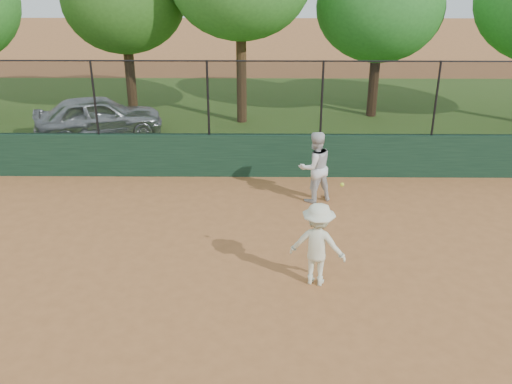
{
  "coord_description": "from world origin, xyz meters",
  "views": [
    {
      "loc": [
        0.9,
        -8.68,
        6.07
      ],
      "look_at": [
        0.8,
        2.2,
        1.2
      ],
      "focal_mm": 40.0,
      "sensor_mm": 36.0,
      "label": 1
    }
  ],
  "objects_px": {
    "parked_car": "(99,117)",
    "player_main": "(318,244)",
    "player_second": "(315,167)",
    "tree_3": "(380,7)",
    "tree_1": "(124,0)"
  },
  "relations": [
    {
      "from": "player_main",
      "to": "tree_3",
      "type": "distance_m",
      "value": 12.07
    },
    {
      "from": "tree_1",
      "to": "tree_3",
      "type": "relative_size",
      "value": 1.03
    },
    {
      "from": "tree_1",
      "to": "tree_3",
      "type": "bearing_deg",
      "value": -0.45
    },
    {
      "from": "player_main",
      "to": "tree_3",
      "type": "xyz_separation_m",
      "value": [
        3.03,
        11.27,
        3.06
      ]
    },
    {
      "from": "player_second",
      "to": "tree_3",
      "type": "relative_size",
      "value": 0.31
    },
    {
      "from": "player_second",
      "to": "tree_1",
      "type": "height_order",
      "value": "tree_1"
    },
    {
      "from": "player_main",
      "to": "tree_1",
      "type": "height_order",
      "value": "tree_1"
    },
    {
      "from": "parked_car",
      "to": "tree_1",
      "type": "height_order",
      "value": "tree_1"
    },
    {
      "from": "parked_car",
      "to": "player_main",
      "type": "bearing_deg",
      "value": -161.71
    },
    {
      "from": "player_main",
      "to": "parked_car",
      "type": "bearing_deg",
      "value": 126.34
    },
    {
      "from": "player_main",
      "to": "tree_1",
      "type": "relative_size",
      "value": 0.37
    },
    {
      "from": "player_second",
      "to": "player_main",
      "type": "relative_size",
      "value": 0.83
    },
    {
      "from": "parked_car",
      "to": "player_main",
      "type": "distance_m",
      "value": 10.81
    },
    {
      "from": "player_main",
      "to": "tree_3",
      "type": "bearing_deg",
      "value": 74.96
    },
    {
      "from": "tree_3",
      "to": "player_second",
      "type": "bearing_deg",
      "value": -110.19
    }
  ]
}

